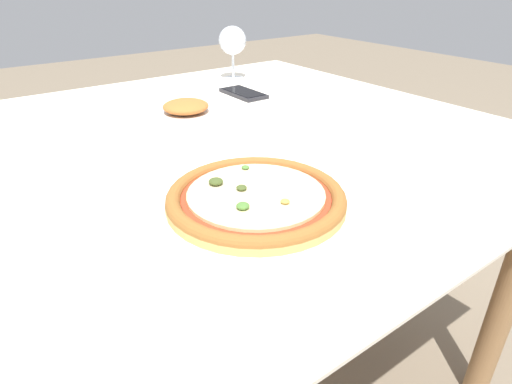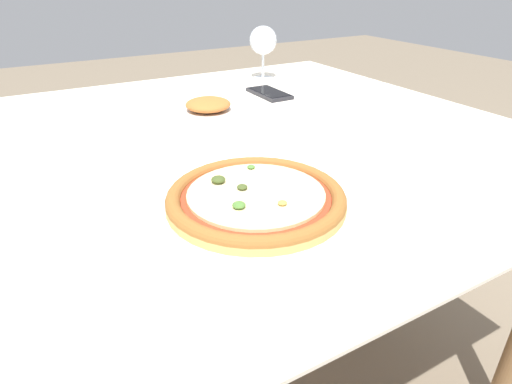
{
  "view_description": "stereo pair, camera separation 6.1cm",
  "coord_description": "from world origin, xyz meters",
  "px_view_note": "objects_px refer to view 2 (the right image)",
  "views": [
    {
      "loc": [
        -0.47,
        -0.75,
        1.03
      ],
      "look_at": [
        -0.15,
        -0.31,
        0.74
      ],
      "focal_mm": 30.0,
      "sensor_mm": 36.0,
      "label": 1
    },
    {
      "loc": [
        -0.42,
        -0.78,
        1.03
      ],
      "look_at": [
        -0.15,
        -0.31,
        0.74
      ],
      "focal_mm": 30.0,
      "sensor_mm": 36.0,
      "label": 2
    }
  ],
  "objects_px": {
    "side_plate": "(208,108)",
    "cell_phone": "(269,93)",
    "dining_table": "(249,165)",
    "wine_glass_far_left": "(263,42)",
    "fork": "(53,171)",
    "pizza_plate": "(256,200)"
  },
  "relations": [
    {
      "from": "side_plate",
      "to": "cell_phone",
      "type": "bearing_deg",
      "value": 19.63
    },
    {
      "from": "side_plate",
      "to": "dining_table",
      "type": "bearing_deg",
      "value": -79.61
    },
    {
      "from": "wine_glass_far_left",
      "to": "cell_phone",
      "type": "relative_size",
      "value": 1.11
    },
    {
      "from": "fork",
      "to": "cell_phone",
      "type": "height_order",
      "value": "cell_phone"
    },
    {
      "from": "cell_phone",
      "to": "fork",
      "type": "bearing_deg",
      "value": -157.21
    },
    {
      "from": "fork",
      "to": "dining_table",
      "type": "bearing_deg",
      "value": 2.56
    },
    {
      "from": "fork",
      "to": "side_plate",
      "type": "bearing_deg",
      "value": 24.59
    },
    {
      "from": "fork",
      "to": "side_plate",
      "type": "xyz_separation_m",
      "value": [
        0.37,
        0.17,
        0.01
      ]
    },
    {
      "from": "dining_table",
      "to": "side_plate",
      "type": "relative_size",
      "value": 6.2
    },
    {
      "from": "dining_table",
      "to": "fork",
      "type": "relative_size",
      "value": 6.86
    },
    {
      "from": "wine_glass_far_left",
      "to": "cell_phone",
      "type": "distance_m",
      "value": 0.22
    },
    {
      "from": "pizza_plate",
      "to": "cell_phone",
      "type": "distance_m",
      "value": 0.64
    },
    {
      "from": "fork",
      "to": "side_plate",
      "type": "relative_size",
      "value": 0.9
    },
    {
      "from": "wine_glass_far_left",
      "to": "cell_phone",
      "type": "xyz_separation_m",
      "value": [
        -0.08,
        -0.18,
        -0.11
      ]
    },
    {
      "from": "dining_table",
      "to": "cell_phone",
      "type": "height_order",
      "value": "cell_phone"
    },
    {
      "from": "pizza_plate",
      "to": "wine_glass_far_left",
      "type": "distance_m",
      "value": 0.84
    },
    {
      "from": "dining_table",
      "to": "side_plate",
      "type": "bearing_deg",
      "value": 100.39
    },
    {
      "from": "fork",
      "to": "wine_glass_far_left",
      "type": "height_order",
      "value": "wine_glass_far_left"
    },
    {
      "from": "wine_glass_far_left",
      "to": "side_plate",
      "type": "relative_size",
      "value": 0.86
    },
    {
      "from": "dining_table",
      "to": "side_plate",
      "type": "height_order",
      "value": "side_plate"
    },
    {
      "from": "pizza_plate",
      "to": "fork",
      "type": "xyz_separation_m",
      "value": [
        -0.24,
        0.29,
        -0.01
      ]
    },
    {
      "from": "dining_table",
      "to": "wine_glass_far_left",
      "type": "distance_m",
      "value": 0.53
    }
  ]
}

